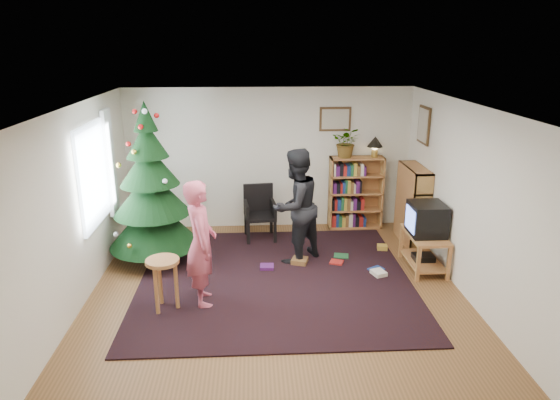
{
  "coord_description": "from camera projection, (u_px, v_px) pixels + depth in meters",
  "views": [
    {
      "loc": [
        -0.29,
        -6.12,
        3.25
      ],
      "look_at": [
        0.08,
        0.58,
        1.1
      ],
      "focal_mm": 32.0,
      "sensor_mm": 36.0,
      "label": 1
    }
  ],
  "objects": [
    {
      "name": "rug",
      "position": [
        275.0,
        279.0,
        7.11
      ],
      "size": [
        3.8,
        3.6,
        0.02
      ],
      "primitive_type": "cube",
      "color": "black",
      "rests_on": "floor"
    },
    {
      "name": "ceiling",
      "position": [
        276.0,
        105.0,
        6.07
      ],
      "size": [
        5.0,
        5.0,
        0.0
      ],
      "primitive_type": "plane",
      "rotation": [
        3.14,
        0.0,
        0.0
      ],
      "color": "white",
      "rests_on": "wall_back"
    },
    {
      "name": "wall_front",
      "position": [
        290.0,
        297.0,
        4.07
      ],
      "size": [
        5.0,
        0.02,
        2.5
      ],
      "primitive_type": "cube",
      "color": "silver",
      "rests_on": "floor"
    },
    {
      "name": "curtain",
      "position": [
        110.0,
        163.0,
        7.48
      ],
      "size": [
        0.06,
        0.35,
        1.6
      ],
      "primitive_type": "cube",
      "color": "silver",
      "rests_on": "wall_left"
    },
    {
      "name": "table_lamp",
      "position": [
        375.0,
        143.0,
        8.68
      ],
      "size": [
        0.27,
        0.27,
        0.37
      ],
      "color": "#A57F33",
      "rests_on": "bookshelf_back"
    },
    {
      "name": "bookshelf_right",
      "position": [
        412.0,
        204.0,
        8.25
      ],
      "size": [
        0.3,
        0.95,
        1.3
      ],
      "rotation": [
        0.0,
        0.0,
        1.57
      ],
      "color": "#AD7D3E",
      "rests_on": "floor"
    },
    {
      "name": "wall_right",
      "position": [
        465.0,
        199.0,
        6.58
      ],
      "size": [
        0.02,
        5.0,
        2.5
      ],
      "primitive_type": "cube",
      "color": "silver",
      "rests_on": "floor"
    },
    {
      "name": "potted_plant",
      "position": [
        347.0,
        142.0,
        8.65
      ],
      "size": [
        0.57,
        0.53,
        0.53
      ],
      "primitive_type": "imported",
      "rotation": [
        0.0,
        0.0,
        -0.26
      ],
      "color": "gray",
      "rests_on": "bookshelf_back"
    },
    {
      "name": "crt_tv",
      "position": [
        427.0,
        219.0,
        7.23
      ],
      "size": [
        0.49,
        0.53,
        0.46
      ],
      "color": "black",
      "rests_on": "tv_stand"
    },
    {
      "name": "wall_back",
      "position": [
        269.0,
        159.0,
        8.83
      ],
      "size": [
        5.0,
        0.02,
        2.5
      ],
      "primitive_type": "cube",
      "color": "silver",
      "rests_on": "floor"
    },
    {
      "name": "picture_right",
      "position": [
        424.0,
        125.0,
        8.03
      ],
      "size": [
        0.03,
        0.5,
        0.6
      ],
      "color": "#4C3319",
      "rests_on": "wall_right"
    },
    {
      "name": "picture_back",
      "position": [
        335.0,
        119.0,
        8.65
      ],
      "size": [
        0.55,
        0.03,
        0.42
      ],
      "color": "#4C3319",
      "rests_on": "wall_back"
    },
    {
      "name": "tv_stand",
      "position": [
        424.0,
        248.0,
        7.37
      ],
      "size": [
        0.5,
        0.9,
        0.55
      ],
      "color": "#AD7D3E",
      "rests_on": "floor"
    },
    {
      "name": "person_standing",
      "position": [
        201.0,
        243.0,
        6.25
      ],
      "size": [
        0.5,
        0.66,
        1.64
      ],
      "primitive_type": "imported",
      "rotation": [
        0.0,
        0.0,
        1.76
      ],
      "color": "#C14D63",
      "rests_on": "rug"
    },
    {
      "name": "armchair",
      "position": [
        260.0,
        210.0,
        8.5
      ],
      "size": [
        0.56,
        0.56,
        0.93
      ],
      "rotation": [
        0.0,
        0.0,
        0.1
      ],
      "color": "black",
      "rests_on": "rug"
    },
    {
      "name": "stool",
      "position": [
        163.0,
        271.0,
        6.16
      ],
      "size": [
        0.41,
        0.41,
        0.69
      ],
      "color": "#AD7D3E",
      "rests_on": "floor"
    },
    {
      "name": "person_by_chair",
      "position": [
        295.0,
        206.0,
        7.49
      ],
      "size": [
        1.08,
        1.06,
        1.76
      ],
      "primitive_type": "imported",
      "rotation": [
        0.0,
        0.0,
        3.86
      ],
      "color": "black",
      "rests_on": "rug"
    },
    {
      "name": "wall_left",
      "position": [
        79.0,
        206.0,
        6.32
      ],
      "size": [
        0.02,
        5.0,
        2.5
      ],
      "primitive_type": "cube",
      "color": "silver",
      "rests_on": "floor"
    },
    {
      "name": "floor",
      "position": [
        276.0,
        289.0,
        6.83
      ],
      "size": [
        5.0,
        5.0,
        0.0
      ],
      "primitive_type": "plane",
      "color": "brown",
      "rests_on": "ground"
    },
    {
      "name": "christmas_tree",
      "position": [
        151.0,
        197.0,
        7.43
      ],
      "size": [
        1.35,
        1.35,
        2.45
      ],
      "rotation": [
        0.0,
        0.0,
        -0.28
      ],
      "color": "#3F2816",
      "rests_on": "rug"
    },
    {
      "name": "window_pane",
      "position": [
        94.0,
        175.0,
        6.81
      ],
      "size": [
        0.04,
        1.2,
        1.4
      ],
      "primitive_type": "cube",
      "color": "silver",
      "rests_on": "wall_left"
    },
    {
      "name": "floor_clutter",
      "position": [
        340.0,
        262.0,
        7.58
      ],
      "size": [
        2.09,
        1.1,
        0.08
      ],
      "color": "#A51E19",
      "rests_on": "rug"
    },
    {
      "name": "bookshelf_back",
      "position": [
        356.0,
        192.0,
        8.93
      ],
      "size": [
        0.95,
        0.3,
        1.3
      ],
      "color": "#AD7D3E",
      "rests_on": "floor"
    }
  ]
}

